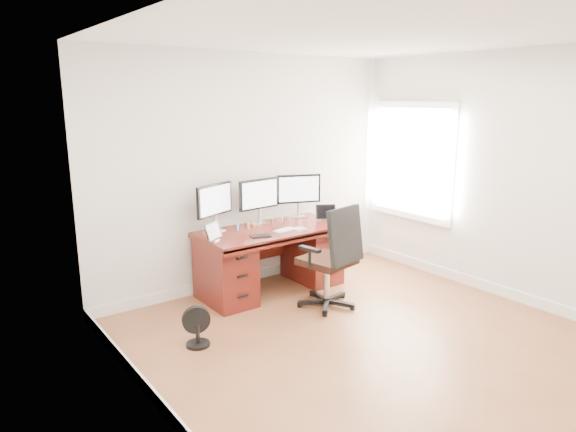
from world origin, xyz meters
TOP-DOWN VIEW (x-y plane):
  - ground at (0.00, 0.00)m, footprint 4.50×4.50m
  - back_wall at (0.00, 2.25)m, footprint 4.00×0.10m
  - right_wall at (2.00, 0.11)m, footprint 0.10×4.50m
  - desk at (0.00, 1.83)m, footprint 1.70×0.80m
  - office_chair at (0.23, 1.05)m, footprint 0.69×0.69m
  - floor_fan at (-1.32, 1.09)m, footprint 0.26×0.22m
  - monitor_left at (-0.58, 2.07)m, footprint 0.52×0.24m
  - monitor_center at (0.00, 2.07)m, footprint 0.55×0.16m
  - monitor_right at (0.58, 2.07)m, footprint 0.53×0.23m
  - tablet_left at (-0.77, 1.75)m, footprint 0.24×0.17m
  - tablet_right at (0.76, 1.75)m, footprint 0.24×0.18m
  - keyboard at (0.05, 1.64)m, footprint 0.26×0.13m
  - trackpad at (0.22, 1.59)m, footprint 0.14×0.14m
  - drawing_tablet at (-0.30, 1.59)m, footprint 0.24×0.18m
  - phone at (0.04, 1.74)m, footprint 0.14×0.10m
  - figurine_blue at (-0.36, 1.95)m, footprint 0.03×0.03m
  - figurine_yellow at (-0.22, 1.95)m, footprint 0.03×0.03m
  - figurine_orange at (-0.15, 1.95)m, footprint 0.03×0.03m
  - figurine_brown at (0.10, 1.95)m, footprint 0.03×0.03m
  - figurine_purple at (0.24, 1.95)m, footprint 0.03×0.03m
  - figurine_pink at (0.35, 1.95)m, footprint 0.03×0.03m

SIDE VIEW (x-z plane):
  - ground at x=0.00m, z-range 0.00..0.00m
  - floor_fan at x=-1.32m, z-range -0.01..0.37m
  - office_chair at x=0.23m, z-range -0.19..0.92m
  - desk at x=0.00m, z-range 0.03..0.78m
  - trackpad at x=0.22m, z-range 0.75..0.76m
  - drawing_tablet at x=-0.30m, z-range 0.75..0.76m
  - phone at x=0.04m, z-range 0.75..0.76m
  - keyboard at x=0.05m, z-range 0.75..0.76m
  - figurine_blue at x=-0.36m, z-range 0.75..0.83m
  - figurine_yellow at x=-0.22m, z-range 0.75..0.83m
  - figurine_orange at x=-0.15m, z-range 0.75..0.83m
  - figurine_brown at x=0.10m, z-range 0.75..0.83m
  - figurine_purple at x=0.24m, z-range 0.75..0.83m
  - figurine_pink at x=0.35m, z-range 0.75..0.83m
  - tablet_left at x=-0.77m, z-range 0.74..0.93m
  - tablet_right at x=0.76m, z-range 0.74..0.93m
  - monitor_left at x=-0.58m, z-range 0.82..1.35m
  - monitor_center at x=0.00m, z-range 0.82..1.35m
  - monitor_right at x=0.58m, z-range 0.82..1.35m
  - back_wall at x=0.00m, z-range 0.00..2.70m
  - right_wall at x=2.00m, z-range 0.00..2.70m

